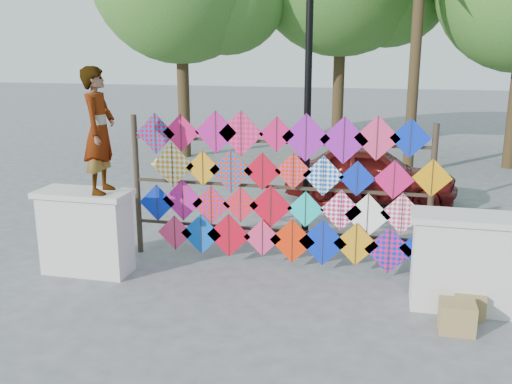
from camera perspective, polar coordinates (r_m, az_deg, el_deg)
ground at (r=8.42m, az=0.80°, el=-9.07°), size 80.00×80.00×0.00m
parapet_left at (r=8.96m, az=-16.63°, el=-3.79°), size 1.40×0.65×1.28m
parapet_right at (r=7.90m, az=20.12°, el=-6.54°), size 1.40×0.65×1.28m
kite_rack at (r=8.69m, az=2.40°, el=0.14°), size 4.91×0.24×2.42m
vendor_woman at (r=8.46m, az=-15.41°, el=5.93°), size 0.51×0.70×1.81m
sedan at (r=12.75m, az=11.41°, el=1.75°), size 3.70×1.57×1.25m
lamppost at (r=9.66m, az=5.22°, el=10.42°), size 0.28×0.28×4.46m
cardboard_box_near at (r=7.44m, az=19.46°, el=-11.69°), size 0.42×0.37×0.37m
cardboard_box_far at (r=7.89m, az=20.49°, el=-10.45°), size 0.38×0.35×0.32m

